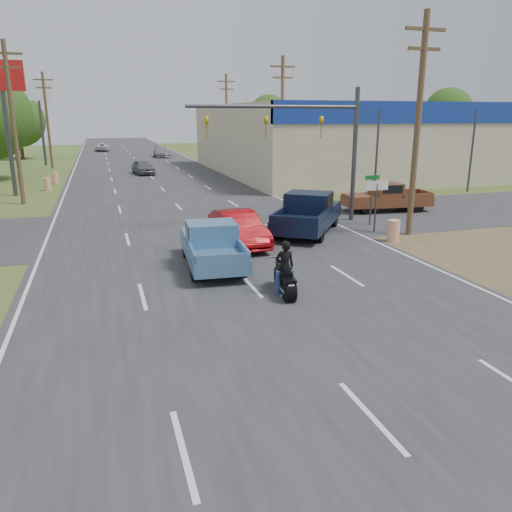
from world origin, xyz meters
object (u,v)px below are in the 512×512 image
object	(u,v)px
rider	(285,270)
brown_pickup	(385,197)
distant_car_white	(103,147)
distant_car_grey	(143,167)
navy_pickup	(309,212)
motorcycle	(285,281)
red_convertible	(238,229)
distant_car_silver	(162,152)
blue_pickup	(212,244)

from	to	relation	value
rider	brown_pickup	distance (m)	16.15
brown_pickup	distant_car_white	world-z (taller)	brown_pickup
rider	distant_car_grey	xyz separation A→B (m)	(-1.28, 36.28, -0.15)
navy_pickup	distant_car_white	distance (m)	64.72
rider	brown_pickup	bearing A→B (deg)	-126.39
navy_pickup	rider	bearing A→B (deg)	-81.57
rider	motorcycle	bearing A→B (deg)	90.00
red_convertible	navy_pickup	xyz separation A→B (m)	(4.01, 1.54, 0.24)
navy_pickup	distant_car_grey	bearing A→B (deg)	137.40
brown_pickup	distant_car_silver	size ratio (longest dim) A/B	1.08
red_convertible	distant_car_silver	bearing A→B (deg)	83.62
red_convertible	distant_car_silver	size ratio (longest dim) A/B	0.92
distant_car_grey	brown_pickup	bearing A→B (deg)	-71.89
blue_pickup	distant_car_white	world-z (taller)	blue_pickup
red_convertible	navy_pickup	size ratio (longest dim) A/B	0.74
blue_pickup	motorcycle	bearing A→B (deg)	-65.00
rider	distant_car_silver	size ratio (longest dim) A/B	0.34
red_convertible	distant_car_white	distance (m)	65.82
blue_pickup	distant_car_white	distance (m)	68.42
red_convertible	blue_pickup	size ratio (longest dim) A/B	0.87
red_convertible	brown_pickup	xyz separation A→B (m)	(10.60, 5.34, 0.11)
red_convertible	motorcycle	world-z (taller)	red_convertible
blue_pickup	distant_car_grey	size ratio (longest dim) A/B	1.28
brown_pickup	distant_car_white	xyz separation A→B (m)	(-15.50, 60.30, -0.24)
motorcycle	rider	world-z (taller)	rider
blue_pickup	distant_car_white	bearing A→B (deg)	96.66
rider	brown_pickup	xyz separation A→B (m)	(10.87, 11.94, 0.02)
distant_car_silver	distant_car_white	world-z (taller)	distant_car_silver
navy_pickup	distant_car_silver	xyz separation A→B (m)	(-1.21, 48.98, -0.27)
blue_pickup	navy_pickup	size ratio (longest dim) A/B	0.86
navy_pickup	distant_car_white	xyz separation A→B (m)	(-8.91, 64.10, -0.36)
red_convertible	distant_car_grey	xyz separation A→B (m)	(-1.56, 29.68, -0.05)
motorcycle	blue_pickup	distance (m)	4.24
motorcycle	distant_car_white	xyz separation A→B (m)	(-4.62, 72.29, 0.14)
rider	red_convertible	bearing A→B (deg)	-86.44
navy_pickup	red_convertible	bearing A→B (deg)	-122.80
red_convertible	motorcycle	xyz separation A→B (m)	(-0.28, -6.65, -0.26)
red_convertible	rider	xyz separation A→B (m)	(-0.27, -6.60, 0.10)
brown_pickup	rider	bearing A→B (deg)	143.76
rider	brown_pickup	size ratio (longest dim) A/B	0.32
motorcycle	distant_car_grey	distance (m)	36.36
distant_car_silver	brown_pickup	bearing A→B (deg)	-79.99
navy_pickup	distant_car_silver	bearing A→B (deg)	127.62
distant_car_silver	distant_car_grey	bearing A→B (deg)	-101.60
brown_pickup	distant_car_grey	distance (m)	27.21
red_convertible	distant_car_silver	world-z (taller)	red_convertible
blue_pickup	navy_pickup	distance (m)	7.19
brown_pickup	distant_car_silver	xyz separation A→B (m)	(-7.80, 45.18, -0.14)
brown_pickup	distant_car_silver	world-z (taller)	brown_pickup
motorcycle	distant_car_grey	world-z (taller)	distant_car_grey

